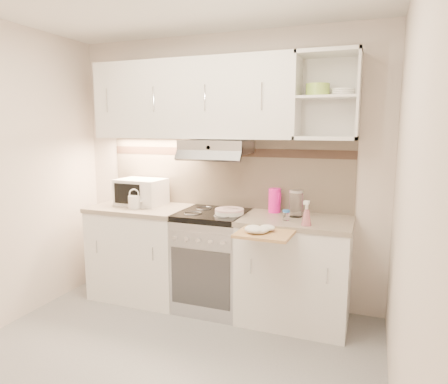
# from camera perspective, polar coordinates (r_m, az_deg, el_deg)

# --- Properties ---
(ground) EXTENTS (3.00, 3.00, 0.00)m
(ground) POSITION_cam_1_polar(r_m,az_deg,el_deg) (3.02, -10.19, -24.12)
(ground) COLOR gray
(ground) RESTS_ON ground
(room_shell) EXTENTS (3.04, 2.84, 2.52)m
(room_shell) POSITION_cam_1_polar(r_m,az_deg,el_deg) (2.84, -7.28, 8.66)
(room_shell) COLOR beige
(room_shell) RESTS_ON ground
(base_cabinet_left) EXTENTS (0.90, 0.60, 0.86)m
(base_cabinet_left) POSITION_cam_1_polar(r_m,az_deg,el_deg) (4.04, -11.57, -8.54)
(base_cabinet_left) COLOR white
(base_cabinet_left) RESTS_ON ground
(worktop_left) EXTENTS (0.92, 0.62, 0.04)m
(worktop_left) POSITION_cam_1_polar(r_m,az_deg,el_deg) (3.93, -11.79, -2.28)
(worktop_left) COLOR gray
(worktop_left) RESTS_ON base_cabinet_left
(base_cabinet_right) EXTENTS (0.90, 0.60, 0.86)m
(base_cabinet_right) POSITION_cam_1_polar(r_m,az_deg,el_deg) (3.52, 10.05, -11.24)
(base_cabinet_right) COLOR white
(base_cabinet_right) RESTS_ON ground
(worktop_right) EXTENTS (0.92, 0.62, 0.04)m
(worktop_right) POSITION_cam_1_polar(r_m,az_deg,el_deg) (3.39, 10.26, -4.08)
(worktop_right) COLOR gray
(worktop_right) RESTS_ON base_cabinet_right
(electric_range) EXTENTS (0.60, 0.60, 0.90)m
(electric_range) POSITION_cam_1_polar(r_m,az_deg,el_deg) (3.71, -1.57, -9.67)
(electric_range) COLOR #B7B7BC
(electric_range) RESTS_ON ground
(microwave) EXTENTS (0.46, 0.35, 0.25)m
(microwave) POSITION_cam_1_polar(r_m,az_deg,el_deg) (4.01, -11.74, 0.05)
(microwave) COLOR white
(microwave) RESTS_ON worktop_left
(watering_can) EXTENTS (0.22, 0.11, 0.19)m
(watering_can) POSITION_cam_1_polar(r_m,az_deg,el_deg) (3.83, -12.60, -1.30)
(watering_can) COLOR silver
(watering_can) RESTS_ON worktop_left
(plate_stack) EXTENTS (0.25, 0.25, 0.05)m
(plate_stack) POSITION_cam_1_polar(r_m,az_deg,el_deg) (3.49, 0.77, -2.79)
(plate_stack) COLOR white
(plate_stack) RESTS_ON electric_range
(bread_loaf) EXTENTS (0.16, 0.16, 0.04)m
(bread_loaf) POSITION_cam_1_polar(r_m,az_deg,el_deg) (3.54, 0.98, -2.71)
(bread_loaf) COLOR #A1853A
(bread_loaf) RESTS_ON electric_range
(pink_pitcher) EXTENTS (0.12, 0.11, 0.22)m
(pink_pitcher) POSITION_cam_1_polar(r_m,az_deg,el_deg) (3.58, 7.24, -1.19)
(pink_pitcher) COLOR #F816A0
(pink_pitcher) RESTS_ON worktop_right
(glass_jar) EXTENTS (0.12, 0.12, 0.23)m
(glass_jar) POSITION_cam_1_polar(r_m,az_deg,el_deg) (3.43, 10.24, -1.59)
(glass_jar) COLOR white
(glass_jar) RESTS_ON worktop_right
(spice_jar) EXTENTS (0.06, 0.06, 0.09)m
(spice_jar) POSITION_cam_1_polar(r_m,az_deg,el_deg) (3.29, 8.87, -3.29)
(spice_jar) COLOR white
(spice_jar) RESTS_ON worktop_right
(spray_bottle) EXTENTS (0.08, 0.08, 0.21)m
(spray_bottle) POSITION_cam_1_polar(r_m,az_deg,el_deg) (3.15, 11.71, -3.26)
(spray_bottle) COLOR pink
(spray_bottle) RESTS_ON worktop_right
(cutting_board) EXTENTS (0.42, 0.38, 0.02)m
(cutting_board) POSITION_cam_1_polar(r_m,az_deg,el_deg) (3.00, 5.88, -5.91)
(cutting_board) COLOR tan
(cutting_board) RESTS_ON base_cabinet_right
(dish_towel) EXTENTS (0.30, 0.28, 0.07)m
(dish_towel) POSITION_cam_1_polar(r_m,az_deg,el_deg) (2.99, 5.42, -5.08)
(dish_towel) COLOR beige
(dish_towel) RESTS_ON cutting_board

